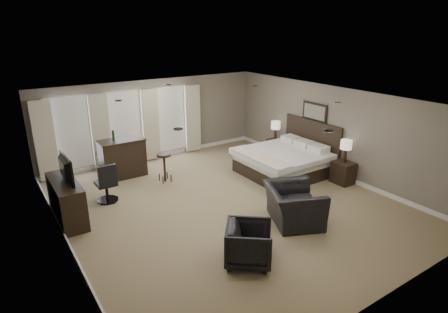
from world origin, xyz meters
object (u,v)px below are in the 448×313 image
nightstand_near (343,173)px  lamp_far (275,131)px  armchair_near (294,199)px  bar_counter (123,158)px  tv (63,179)px  nightstand_far (275,147)px  bar_stool_left (106,166)px  lamp_near (345,151)px  dresser (67,201)px  bed (285,150)px  desk_chair (106,182)px  bar_stool_right (165,168)px  armchair_far (249,242)px

nightstand_near → lamp_far: bearing=90.0°
armchair_near → bar_counter: 5.26m
nightstand_near → lamp_far: 2.95m
tv → nightstand_far: bearing=-83.2°
nightstand_far → bar_stool_left: bearing=167.0°
lamp_near → dresser: 7.24m
bed → lamp_near: bearing=-58.5°
desk_chair → dresser: bearing=23.9°
bed → bar_stool_right: 3.55m
armchair_near → armchair_far: 1.88m
bed → lamp_far: size_ratio=3.61×
tv → nightstand_near: bearing=-106.7°
dresser → bar_stool_right: bearing=16.1°
nightstand_near → bar_stool_right: bar_stool_right is taller
nightstand_far → lamp_near: (0.00, -2.90, 0.68)m
bar_counter → bar_stool_right: 1.34m
dresser → armchair_near: armchair_near is taller
armchair_far → bar_stool_right: (0.36, 4.40, -0.01)m
lamp_near → bar_counter: lamp_near is taller
lamp_far → dresser: size_ratio=0.39×
nightstand_near → bar_stool_right: bearing=144.9°
lamp_far → bar_stool_left: (-5.40, 1.24, -0.52)m
nightstand_near → dresser: dresser is taller
lamp_near → bar_stool_right: bearing=144.9°
desk_chair → nightstand_far: bearing=-176.9°
nightstand_far → lamp_far: bearing=0.0°
tv → armchair_near: bearing=-124.8°
armchair_far → bar_stool_left: armchair_far is taller
lamp_near → bar_stool_right: size_ratio=0.77×
nightstand_far → desk_chair: bearing=-176.6°
armchair_far → bar_counter: (-0.48, 5.43, 0.14)m
bar_stool_right → lamp_far: bearing=0.1°
armchair_near → bar_stool_left: (-2.67, 4.98, -0.23)m
nightstand_near → desk_chair: 6.42m
lamp_near → armchair_far: lamp_near is taller
lamp_far → desk_chair: size_ratio=0.62×
nightstand_far → lamp_near: size_ratio=0.84×
nightstand_near → lamp_far: lamp_far is taller
bar_counter → bed: bearing=-31.3°
nightstand_near → desk_chair: bearing=156.6°
bar_counter → bar_stool_right: size_ratio=1.55×
nightstand_near → armchair_far: (-4.48, -1.50, 0.12)m
dresser → bar_stool_left: 2.57m
lamp_far → bar_stool_left: bearing=167.0°
bed → nightstand_far: size_ratio=4.36×
bed → dresser: (-6.03, 0.63, -0.26)m
bed → desk_chair: 5.12m
bar_stool_left → lamp_far: bearing=-13.0°
lamp_far → tv: size_ratio=0.63×
armchair_near → desk_chair: (-3.16, 3.38, -0.05)m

